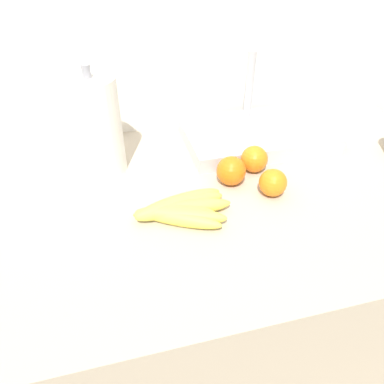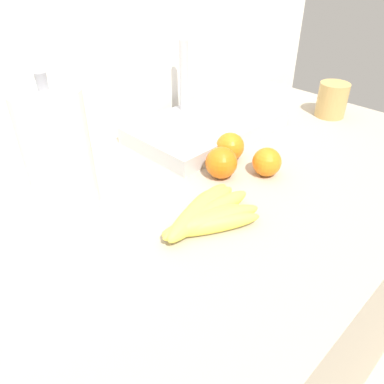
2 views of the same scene
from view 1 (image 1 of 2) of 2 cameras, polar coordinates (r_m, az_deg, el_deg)
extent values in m
plane|color=beige|center=(1.62, 0.83, -27.36)|extent=(6.00, 6.00, 0.00)
cube|color=#ADA08C|center=(1.22, 1.03, -17.95)|extent=(1.47, 0.74, 0.93)
cube|color=silver|center=(1.36, -3.29, 0.22)|extent=(1.87, 0.06, 1.30)
ellipsoid|color=#EAD54C|center=(0.79, -2.10, -4.12)|extent=(0.18, 0.12, 0.03)
ellipsoid|color=#D8C34C|center=(0.80, -1.77, -3.64)|extent=(0.20, 0.11, 0.04)
ellipsoid|color=#E6D44C|center=(0.80, -2.44, -3.34)|extent=(0.17, 0.08, 0.04)
ellipsoid|color=#EAD44C|center=(0.81, -1.45, -2.63)|extent=(0.22, 0.05, 0.04)
ellipsoid|color=#DDCF4C|center=(0.82, -1.85, -2.22)|extent=(0.21, 0.07, 0.04)
ellipsoid|color=#E5D54C|center=(0.82, -2.07, -1.84)|extent=(0.21, 0.09, 0.04)
ellipsoid|color=#D7D24C|center=(0.82, -2.96, -2.02)|extent=(0.17, 0.09, 0.04)
sphere|color=orange|center=(0.89, 12.45, 1.42)|extent=(0.07, 0.07, 0.07)
sphere|color=orange|center=(0.96, 9.64, 5.07)|extent=(0.07, 0.07, 0.07)
sphere|color=orange|center=(0.91, 6.10, 3.29)|extent=(0.07, 0.07, 0.07)
cylinder|color=white|center=(0.95, -14.70, 9.77)|extent=(0.13, 0.13, 0.24)
cylinder|color=gray|center=(0.94, -14.84, 10.58)|extent=(0.02, 0.02, 0.27)
cube|color=#B7BABF|center=(1.11, 10.05, 8.71)|extent=(0.42, 0.26, 0.04)
cylinder|color=#B2B2B7|center=(1.13, 8.92, 16.16)|extent=(0.02, 0.02, 0.19)
camera|label=2|loc=(0.38, -64.56, 4.17)|focal=35.24mm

